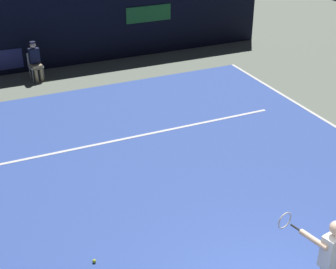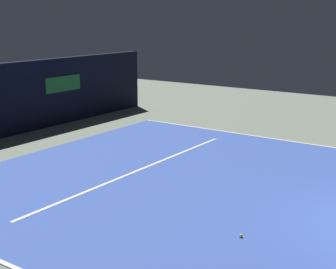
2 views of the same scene
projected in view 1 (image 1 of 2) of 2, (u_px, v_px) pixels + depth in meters
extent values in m
plane|color=gray|center=(160.00, 177.00, 11.56)|extent=(32.21, 32.21, 0.00)
cube|color=#3856B2|center=(160.00, 177.00, 11.55)|extent=(11.10, 11.86, 0.01)
cube|color=white|center=(129.00, 138.00, 13.22)|extent=(8.66, 0.10, 0.01)
cube|color=black|center=(66.00, 30.00, 17.79)|extent=(15.75, 0.30, 2.60)
cube|color=#1E6B2D|center=(149.00, 14.00, 18.66)|extent=(1.80, 0.04, 0.60)
cube|color=white|center=(332.00, 250.00, 7.51)|extent=(0.40, 0.29, 0.56)
cylinder|color=beige|center=(314.00, 240.00, 7.50)|extent=(0.19, 0.51, 0.09)
cylinder|color=black|center=(298.00, 229.00, 7.71)|extent=(0.09, 0.30, 0.03)
torus|color=#B2B2B7|center=(285.00, 220.00, 7.91)|extent=(0.30, 0.08, 0.30)
cube|color=white|center=(36.00, 66.00, 16.85)|extent=(0.48, 0.45, 0.04)
cube|color=white|center=(33.00, 58.00, 16.90)|extent=(0.42, 0.08, 0.42)
cylinder|color=#B2B2B7|center=(33.00, 75.00, 16.75)|extent=(0.03, 0.03, 0.46)
cylinder|color=#B2B2B7|center=(44.00, 73.00, 16.92)|extent=(0.03, 0.03, 0.46)
cylinder|color=#B2B2B7|center=(30.00, 72.00, 17.00)|extent=(0.03, 0.03, 0.46)
cylinder|color=#B2B2B7|center=(40.00, 70.00, 17.18)|extent=(0.03, 0.03, 0.46)
cube|color=tan|center=(36.00, 66.00, 16.77)|extent=(0.37, 0.44, 0.14)
cylinder|color=tan|center=(37.00, 76.00, 16.72)|extent=(0.11, 0.11, 0.46)
cylinder|color=tan|center=(42.00, 75.00, 16.80)|extent=(0.11, 0.11, 0.46)
cube|color=#141933|center=(34.00, 56.00, 16.71)|extent=(0.36, 0.26, 0.52)
sphere|color=beige|center=(33.00, 45.00, 16.54)|extent=(0.20, 0.20, 0.20)
cylinder|color=#141933|center=(32.00, 42.00, 16.49)|extent=(0.19, 0.19, 0.04)
sphere|color=#CCE033|center=(94.00, 261.00, 8.97)|extent=(0.07, 0.07, 0.07)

